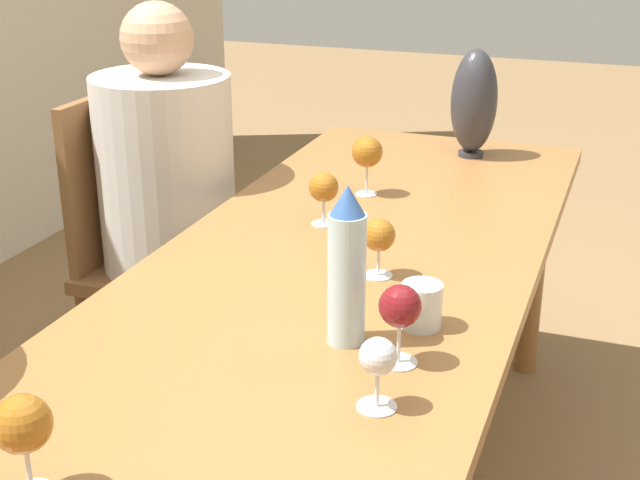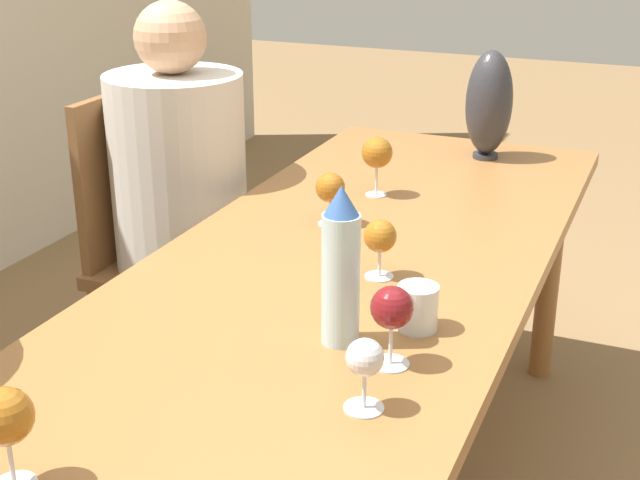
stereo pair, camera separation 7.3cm
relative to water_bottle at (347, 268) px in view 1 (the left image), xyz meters
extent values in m
cube|color=#936033|center=(0.21, 0.13, -0.16)|extent=(2.49, 0.82, 0.04)
cylinder|color=#936033|center=(1.35, -0.18, -0.54)|extent=(0.07, 0.07, 0.71)
cylinder|color=#936033|center=(1.35, 0.44, -0.54)|extent=(0.07, 0.07, 0.71)
cylinder|color=#ADCCD6|center=(0.00, 0.00, -0.02)|extent=(0.07, 0.07, 0.24)
cone|color=#33599E|center=(0.00, 0.00, 0.12)|extent=(0.06, 0.06, 0.05)
cylinder|color=silver|center=(0.10, -0.11, -0.10)|extent=(0.08, 0.08, 0.09)
cylinder|color=#2D2D33|center=(1.25, 0.03, -0.14)|extent=(0.08, 0.08, 0.01)
ellipsoid|color=#2D2D33|center=(1.25, 0.03, 0.03)|extent=(0.14, 0.14, 0.31)
cylinder|color=silver|center=(-0.19, -0.12, -0.14)|extent=(0.06, 0.06, 0.00)
cylinder|color=silver|center=(-0.19, -0.12, -0.11)|extent=(0.01, 0.01, 0.06)
sphere|color=silver|center=(-0.19, -0.12, -0.05)|extent=(0.06, 0.06, 0.06)
cylinder|color=silver|center=(0.29, 0.03, -0.14)|extent=(0.06, 0.06, 0.00)
cylinder|color=silver|center=(0.29, 0.03, -0.11)|extent=(0.01, 0.01, 0.06)
sphere|color=#995B19|center=(0.29, 0.03, -0.05)|extent=(0.07, 0.07, 0.07)
cylinder|color=silver|center=(0.80, 0.21, -0.14)|extent=(0.06, 0.06, 0.00)
cylinder|color=silver|center=(0.80, 0.21, -0.10)|extent=(0.01, 0.01, 0.08)
sphere|color=#995B19|center=(0.80, 0.21, -0.03)|extent=(0.08, 0.08, 0.08)
cylinder|color=silver|center=(-0.04, -0.11, -0.14)|extent=(0.07, 0.07, 0.00)
cylinder|color=silver|center=(-0.04, -0.11, -0.10)|extent=(0.01, 0.01, 0.07)
sphere|color=maroon|center=(-0.04, -0.11, -0.03)|extent=(0.07, 0.07, 0.07)
cylinder|color=silver|center=(0.55, 0.24, -0.14)|extent=(0.06, 0.06, 0.00)
cylinder|color=silver|center=(0.55, 0.24, -0.11)|extent=(0.01, 0.01, 0.06)
sphere|color=#995B19|center=(0.55, 0.24, -0.05)|extent=(0.07, 0.07, 0.07)
cylinder|color=silver|center=(-0.56, 0.26, -0.10)|extent=(0.01, 0.01, 0.07)
sphere|color=#995B19|center=(-0.56, 0.26, -0.03)|extent=(0.08, 0.08, 0.08)
cube|color=brown|center=(0.75, 0.79, -0.43)|extent=(0.44, 0.44, 0.04)
cube|color=brown|center=(0.75, 0.99, -0.17)|extent=(0.40, 0.03, 0.49)
cylinder|color=brown|center=(0.56, 0.60, -0.67)|extent=(0.04, 0.04, 0.44)
cylinder|color=brown|center=(0.94, 0.60, -0.67)|extent=(0.04, 0.04, 0.44)
cylinder|color=brown|center=(0.56, 0.98, -0.67)|extent=(0.04, 0.04, 0.44)
cylinder|color=brown|center=(0.94, 0.98, -0.67)|extent=(0.04, 0.04, 0.44)
cube|color=#2D2D38|center=(0.75, 0.72, -0.65)|extent=(0.29, 0.21, 0.48)
cylinder|color=beige|center=(0.75, 0.79, -0.13)|extent=(0.38, 0.38, 0.55)
sphere|color=tan|center=(0.75, 0.79, 0.24)|extent=(0.20, 0.20, 0.20)
camera|label=1|loc=(-1.35, -0.45, 0.62)|focal=50.00mm
camera|label=2|loc=(-1.32, -0.52, 0.62)|focal=50.00mm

